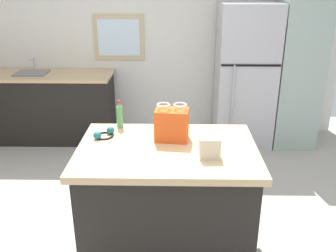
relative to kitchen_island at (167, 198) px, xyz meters
name	(u,v)px	position (x,y,z in m)	size (l,w,h in m)	color
ground	(145,251)	(-0.18, -0.08, -0.46)	(6.39, 6.39, 0.00)	#ADA89E
back_wall	(158,41)	(-0.19, 2.58, 0.82)	(4.96, 0.13, 2.56)	silver
kitchen_island	(167,198)	(0.00, 0.00, 0.00)	(1.35, 0.94, 0.91)	black
refrigerator	(245,76)	(0.95, 2.17, 0.45)	(0.72, 0.72, 1.81)	#B7B7BC
tall_cabinet	(297,64)	(1.60, 2.17, 0.61)	(0.54, 0.64, 2.14)	#9EB2A8
sink_counter	(53,106)	(-1.59, 2.20, 0.01)	(1.62, 0.64, 1.10)	black
shopping_bag	(172,124)	(0.03, 0.14, 0.58)	(0.27, 0.20, 0.29)	#DB511E
small_box	(210,147)	(0.30, -0.16, 0.53)	(0.14, 0.11, 0.15)	beige
bottle	(120,115)	(-0.41, 0.39, 0.56)	(0.05, 0.05, 0.24)	#4C9956
ear_defenders	(104,134)	(-0.51, 0.19, 0.47)	(0.21, 0.21, 0.06)	black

